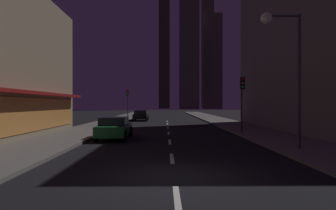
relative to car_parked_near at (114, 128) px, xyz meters
The scene contains 15 objects.
ground_plane 22.47m from the car_parked_near, 80.77° to the left, with size 78.00×136.00×0.10m, color black.
sidewalk_right 24.58m from the car_parked_near, 64.44° to the left, with size 4.00×76.00×0.15m, color #605E59.
sidewalk_left 22.43m from the car_parked_near, 98.72° to the left, with size 4.00×76.00×0.15m, color #605E59.
lane_marking_center 5.26m from the car_parked_near, 46.29° to the left, with size 0.16×33.40×0.01m.
building_apartment_right 20.69m from the car_parked_near, 18.81° to the left, with size 11.00×20.00×17.30m, color slate.
skyscraper_distant_tall 132.19m from the car_parked_near, 88.67° to the left, with size 5.52×8.81×65.67m, color #39362A.
skyscraper_distant_mid 115.72m from the car_parked_near, 82.58° to the left, with size 8.57×6.74×74.24m, color #4F4B3B.
skyscraper_distant_short 118.38m from the car_parked_near, 77.32° to the left, with size 8.32×5.52×44.16m, color #4A4637.
skyscraper_distant_slender 146.09m from the car_parked_near, 79.00° to the left, with size 6.44×5.24×61.86m, color #4C4839.
car_parked_near is the anchor object (origin of this frame).
car_parked_far 20.28m from the car_parked_near, 90.00° to the left, with size 1.98×4.24×1.45m.
fire_hydrant_far_left 10.72m from the car_parked_near, 102.39° to the left, with size 0.42×0.30×0.65m.
traffic_light_near_right 9.77m from the car_parked_near, 15.85° to the left, with size 0.32×0.48×4.20m.
traffic_light_far_left 21.28m from the car_parked_near, 95.16° to the left, with size 0.32×0.48×4.20m.
street_lamp_right 11.14m from the car_parked_near, 28.97° to the right, with size 1.96×0.56×6.58m.
Camera 1 is at (-0.29, -8.77, 2.30)m, focal length 30.36 mm.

